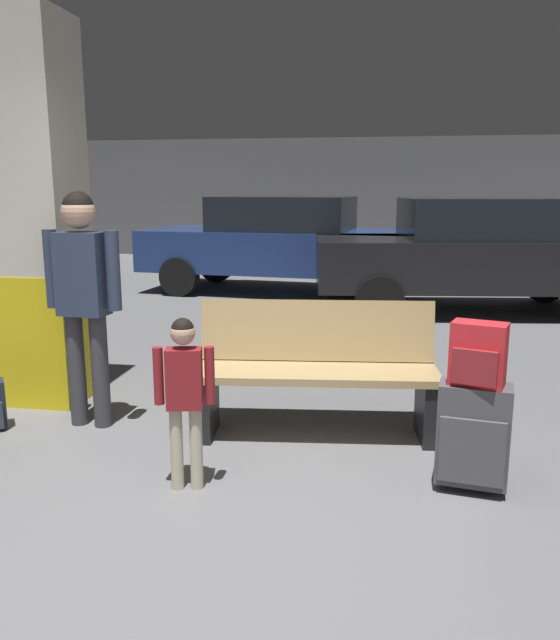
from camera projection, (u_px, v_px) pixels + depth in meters
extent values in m
cube|color=slate|center=(301.00, 351.00, 6.65)|extent=(18.00, 18.00, 0.10)
cube|color=#565658|center=(351.00, 199.00, 14.91)|extent=(18.00, 0.12, 2.80)
cube|color=yellow|center=(49.00, 336.00, 4.93)|extent=(0.57, 0.57, 1.00)
cube|color=beige|center=(35.00, 146.00, 4.63)|extent=(0.56, 0.56, 1.87)
cube|color=tan|center=(316.00, 373.00, 4.15)|extent=(1.64, 0.61, 0.05)
cube|color=tan|center=(317.00, 330.00, 4.34)|extent=(1.60, 0.28, 0.42)
cube|color=black|center=(209.00, 405.00, 4.23)|extent=(0.12, 0.41, 0.41)
cube|color=black|center=(425.00, 409.00, 4.15)|extent=(0.12, 0.41, 0.41)
cube|color=#4C4C51|center=(473.00, 434.00, 3.43)|extent=(0.41, 0.26, 0.56)
cube|color=#4C4C51|center=(472.00, 452.00, 3.34)|extent=(0.34, 0.08, 0.36)
cube|color=#A5A5AA|center=(476.00, 382.00, 3.45)|extent=(0.14, 0.05, 0.02)
cylinder|color=black|center=(441.00, 475.00, 3.62)|extent=(0.02, 0.05, 0.04)
cylinder|color=black|center=(500.00, 483.00, 3.52)|extent=(0.02, 0.05, 0.04)
cube|color=red|center=(478.00, 354.00, 3.34)|extent=(0.32, 0.24, 0.34)
cube|color=maroon|center=(474.00, 368.00, 3.27)|extent=(0.23, 0.10, 0.19)
cylinder|color=black|center=(480.00, 325.00, 3.31)|extent=(0.06, 0.04, 0.02)
cylinder|color=beige|center=(196.00, 448.00, 3.46)|extent=(0.07, 0.07, 0.47)
cylinder|color=beige|center=(177.00, 449.00, 3.46)|extent=(0.07, 0.07, 0.47)
cube|color=maroon|center=(184.00, 379.00, 3.38)|extent=(0.21, 0.15, 0.33)
cylinder|color=maroon|center=(210.00, 375.00, 3.38)|extent=(0.05, 0.05, 0.32)
cylinder|color=maroon|center=(158.00, 376.00, 3.37)|extent=(0.05, 0.05, 0.32)
sphere|color=tan|center=(183.00, 333.00, 3.33)|extent=(0.13, 0.13, 0.13)
sphere|color=black|center=(183.00, 329.00, 3.32)|extent=(0.12, 0.12, 0.12)
cylinder|color=#E5D84C|center=(174.00, 371.00, 3.47)|extent=(0.06, 0.06, 0.10)
cylinder|color=red|center=(173.00, 357.00, 3.45)|extent=(0.01, 0.01, 0.06)
cylinder|color=#38383D|center=(100.00, 371.00, 4.35)|extent=(0.12, 0.12, 0.79)
cylinder|color=#38383D|center=(77.00, 370.00, 4.39)|extent=(0.12, 0.12, 0.79)
cube|color=#2D3851|center=(82.00, 274.00, 4.23)|extent=(0.34, 0.21, 0.56)
cylinder|color=#2D3851|center=(113.00, 271.00, 4.17)|extent=(0.09, 0.09, 0.53)
cylinder|color=#2D3851|center=(52.00, 269.00, 4.28)|extent=(0.09, 0.09, 0.53)
sphere|color=tan|center=(78.00, 212.00, 4.15)|extent=(0.22, 0.22, 0.22)
sphere|color=black|center=(78.00, 207.00, 4.14)|extent=(0.21, 0.21, 0.21)
cube|color=black|center=(471.00, 262.00, 8.40)|extent=(4.29, 2.22, 0.64)
cube|color=black|center=(485.00, 218.00, 8.28)|extent=(2.28, 1.80, 0.52)
cylinder|color=black|center=(379.00, 299.00, 7.74)|extent=(0.62, 0.28, 0.60)
cylinder|color=black|center=(366.00, 281.00, 9.30)|extent=(0.62, 0.28, 0.60)
cylinder|color=black|center=(545.00, 282.00, 9.22)|extent=(0.62, 0.28, 0.60)
cube|color=navy|center=(274.00, 250.00, 10.07)|extent=(4.25, 2.11, 0.64)
cube|color=black|center=(283.00, 213.00, 9.91)|extent=(2.25, 1.74, 0.52)
cylinder|color=black|center=(179.00, 277.00, 9.72)|extent=(0.62, 0.26, 0.60)
cylinder|color=black|center=(216.00, 265.00, 11.23)|extent=(0.62, 0.26, 0.60)
cylinder|color=black|center=(346.00, 283.00, 9.05)|extent=(0.62, 0.26, 0.60)
cylinder|color=black|center=(362.00, 270.00, 10.56)|extent=(0.62, 0.26, 0.60)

